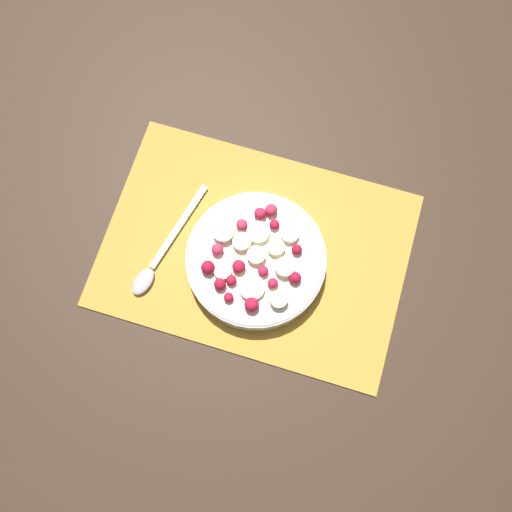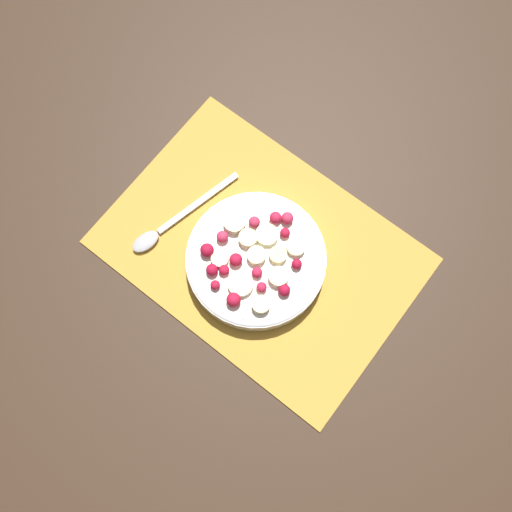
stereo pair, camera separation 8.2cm
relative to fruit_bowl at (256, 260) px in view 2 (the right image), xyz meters
The scene contains 4 objects.
ground_plane 0.03m from the fruit_bowl, 108.63° to the left, with size 3.00×3.00×0.00m, color #382619.
placemat 0.03m from the fruit_bowl, 108.63° to the left, with size 0.46×0.32×0.01m.
fruit_bowl is the anchor object (origin of this frame).
spoon 0.15m from the fruit_bowl, 163.82° to the right, with size 0.06×0.19×0.01m.
Camera 2 is at (0.15, -0.20, 0.84)m, focal length 40.00 mm.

